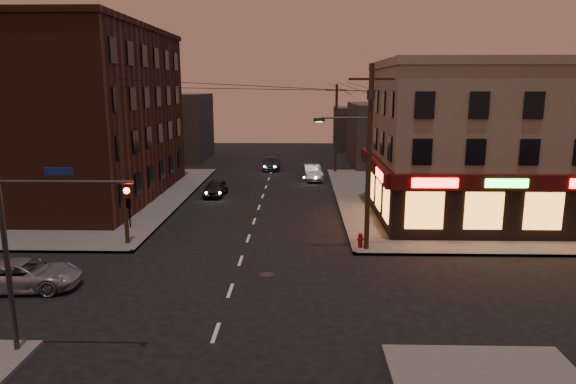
{
  "coord_description": "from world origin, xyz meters",
  "views": [
    {
      "loc": [
        3.13,
        -21.54,
        9.03
      ],
      "look_at": [
        2.44,
        6.44,
        3.2
      ],
      "focal_mm": 32.0,
      "sensor_mm": 36.0,
      "label": 1
    }
  ],
  "objects_px": {
    "sedan_far": "(271,163)",
    "fire_hydrant": "(360,240)",
    "sedan_near": "(216,188)",
    "sedan_mid": "(312,172)",
    "suv_cross": "(24,275)"
  },
  "relations": [
    {
      "from": "sedan_near",
      "to": "suv_cross",
      "type": "bearing_deg",
      "value": -102.0
    },
    {
      "from": "sedan_far",
      "to": "fire_hydrant",
      "type": "xyz_separation_m",
      "value": [
        6.56,
        -27.98,
        -0.08
      ]
    },
    {
      "from": "suv_cross",
      "to": "sedan_far",
      "type": "relative_size",
      "value": 1.04
    },
    {
      "from": "suv_cross",
      "to": "fire_hydrant",
      "type": "bearing_deg",
      "value": -74.21
    },
    {
      "from": "sedan_far",
      "to": "sedan_mid",
      "type": "bearing_deg",
      "value": -57.34
    },
    {
      "from": "sedan_near",
      "to": "sedan_far",
      "type": "xyz_separation_m",
      "value": [
        3.85,
        13.89,
        0.01
      ]
    },
    {
      "from": "sedan_near",
      "to": "sedan_mid",
      "type": "distance_m",
      "value": 11.1
    },
    {
      "from": "suv_cross",
      "to": "fire_hydrant",
      "type": "height_order",
      "value": "suv_cross"
    },
    {
      "from": "sedan_far",
      "to": "fire_hydrant",
      "type": "height_order",
      "value": "sedan_far"
    },
    {
      "from": "sedan_mid",
      "to": "fire_hydrant",
      "type": "xyz_separation_m",
      "value": [
        2.23,
        -21.59,
        -0.14
      ]
    },
    {
      "from": "sedan_mid",
      "to": "sedan_far",
      "type": "xyz_separation_m",
      "value": [
        -4.33,
        6.39,
        -0.06
      ]
    },
    {
      "from": "sedan_near",
      "to": "fire_hydrant",
      "type": "bearing_deg",
      "value": -50.62
    },
    {
      "from": "sedan_far",
      "to": "suv_cross",
      "type": "bearing_deg",
      "value": -106.61
    },
    {
      "from": "sedan_mid",
      "to": "fire_hydrant",
      "type": "relative_size",
      "value": 5.44
    },
    {
      "from": "suv_cross",
      "to": "sedan_far",
      "type": "xyz_separation_m",
      "value": [
        9.21,
        34.01,
        0.0
      ]
    }
  ]
}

